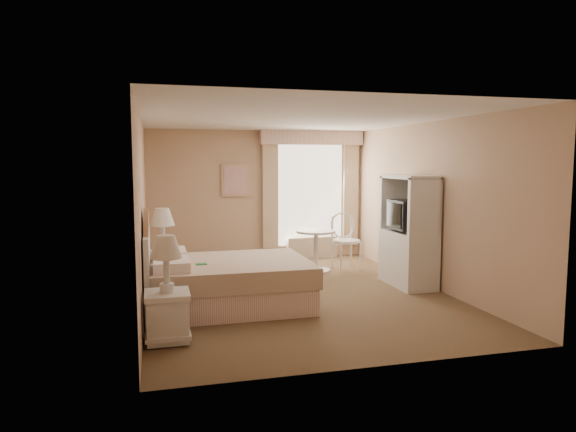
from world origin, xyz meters
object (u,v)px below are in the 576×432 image
object	(u,v)px
nightstand_near	(167,303)
cafe_chair	(345,236)
bed	(221,281)
round_table	(316,244)
armoire	(409,240)
nightstand_far	(163,260)

from	to	relation	value
nightstand_near	cafe_chair	size ratio (longest dim) A/B	1.11
bed	cafe_chair	world-z (taller)	bed
nightstand_near	round_table	distance (m)	3.95
nightstand_near	round_table	xyz separation A→B (m)	(2.59, 2.98, 0.06)
bed	round_table	distance (m)	2.59
bed	nightstand_near	distance (m)	1.39
bed	cafe_chair	bearing A→B (deg)	37.52
nightstand_near	bed	bearing A→B (deg)	58.97
cafe_chair	armoire	xyz separation A→B (m)	(0.50, -1.41, 0.12)
bed	nightstand_far	world-z (taller)	bed
bed	armoire	xyz separation A→B (m)	(2.93, 0.46, 0.36)
cafe_chair	armoire	bearing A→B (deg)	-75.26
round_table	cafe_chair	size ratio (longest dim) A/B	0.71
round_table	armoire	distance (m)	1.72
bed	nightstand_near	world-z (taller)	bed
armoire	bed	bearing A→B (deg)	-171.16
bed	cafe_chair	size ratio (longest dim) A/B	2.09
cafe_chair	nightstand_near	bearing A→B (deg)	-140.68
nightstand_near	round_table	world-z (taller)	nightstand_near
round_table	cafe_chair	bearing A→B (deg)	7.75
nightstand_far	round_table	size ratio (longest dim) A/B	1.67
nightstand_far	cafe_chair	xyz separation A→B (m)	(3.15, 0.75, 0.13)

